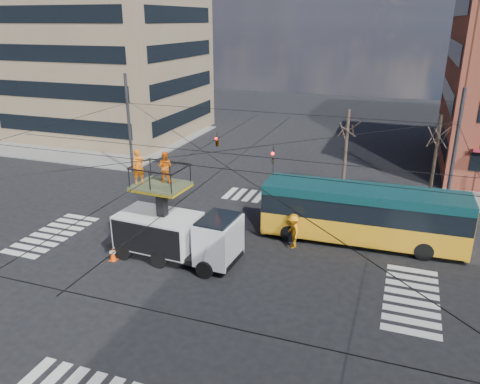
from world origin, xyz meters
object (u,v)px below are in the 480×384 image
at_px(utility_truck, 177,225).
at_px(flagger, 293,231).
at_px(city_bus, 362,214).
at_px(traffic_cone, 113,254).
at_px(worker_ground, 121,235).

relative_size(utility_truck, flagger, 3.62).
distance_m(utility_truck, city_bus, 10.30).
bearing_deg(utility_truck, traffic_cone, -153.89).
relative_size(traffic_cone, flagger, 0.38).
height_order(city_bus, traffic_cone, city_bus).
xyz_separation_m(traffic_cone, flagger, (8.52, 4.65, 0.61)).
bearing_deg(worker_ground, city_bus, -41.84).
bearing_deg(city_bus, traffic_cone, -152.77).
distance_m(city_bus, traffic_cone, 13.74).
relative_size(traffic_cone, worker_ground, 0.44).
xyz_separation_m(city_bus, worker_ground, (-12.24, -5.37, -0.88)).
distance_m(traffic_cone, flagger, 9.73).
bearing_deg(traffic_cone, worker_ground, 101.98).
distance_m(utility_truck, traffic_cone, 3.75).
relative_size(city_bus, traffic_cone, 15.05).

